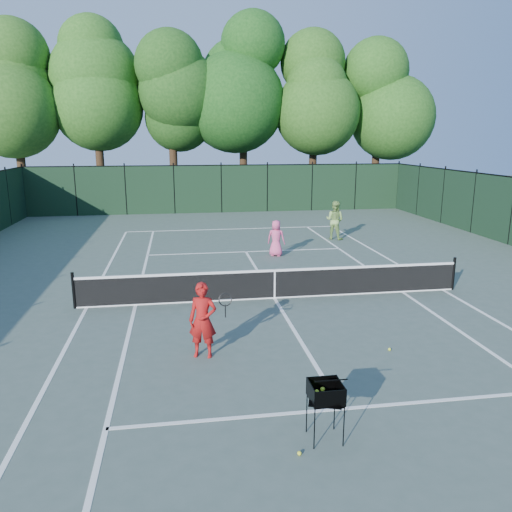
{
  "coord_description": "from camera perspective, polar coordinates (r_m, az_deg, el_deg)",
  "views": [
    {
      "loc": [
        -2.78,
        -14.14,
        4.75
      ],
      "look_at": [
        -0.41,
        1.0,
        1.1
      ],
      "focal_mm": 35.0,
      "sensor_mm": 36.0,
      "label": 1
    }
  ],
  "objects": [
    {
      "name": "player_green",
      "position": [
        24.07,
        8.99,
        4.08
      ],
      "size": [
        1.13,
        1.11,
        1.84
      ],
      "rotation": [
        0.0,
        0.0,
        2.45
      ],
      "color": "#89B55A",
      "rests_on": "ground"
    },
    {
      "name": "center_service_line",
      "position": [
        15.17,
        2.12,
        -4.85
      ],
      "size": [
        0.1,
        12.8,
        0.01
      ],
      "primitive_type": "cube",
      "color": "white",
      "rests_on": "ground"
    },
    {
      "name": "service_line_far",
      "position": [
        21.26,
        -1.16,
        0.5
      ],
      "size": [
        8.23,
        0.1,
        0.01
      ],
      "primitive_type": "cube",
      "color": "white",
      "rests_on": "ground"
    },
    {
      "name": "tree_0",
      "position": [
        37.23,
        -26.06,
        17.36
      ],
      "size": [
        6.4,
        6.4,
        13.14
      ],
      "color": "black",
      "rests_on": "ground"
    },
    {
      "name": "sideline_doubles_right",
      "position": [
        17.05,
        20.57,
        -3.65
      ],
      "size": [
        0.1,
        23.77,
        0.01
      ],
      "primitive_type": "cube",
      "color": "white",
      "rests_on": "ground"
    },
    {
      "name": "tree_5",
      "position": [
        39.25,
        13.89,
        17.36
      ],
      "size": [
        5.8,
        5.8,
        12.23
      ],
      "color": "black",
      "rests_on": "ground"
    },
    {
      "name": "fence_far",
      "position": [
        32.42,
        -3.97,
        7.62
      ],
      "size": [
        24.0,
        0.05,
        3.0
      ],
      "primitive_type": "cube",
      "color": "black",
      "rests_on": "ground"
    },
    {
      "name": "ball_hopper",
      "position": [
        8.24,
        7.98,
        -15.18
      ],
      "size": [
        0.65,
        0.65,
        0.98
      ],
      "rotation": [
        0.0,
        0.0,
        -0.33
      ],
      "color": "black",
      "rests_on": "ground"
    },
    {
      "name": "baseline_far",
      "position": [
        26.6,
        -2.76,
        3.11
      ],
      "size": [
        10.97,
        0.1,
        0.01
      ],
      "primitive_type": "cube",
      "color": "white",
      "rests_on": "ground"
    },
    {
      "name": "sideline_doubles_left",
      "position": [
        15.15,
        -18.79,
        -5.6
      ],
      "size": [
        0.1,
        23.77,
        0.01
      ],
      "primitive_type": "cube",
      "color": "white",
      "rests_on": "ground"
    },
    {
      "name": "sideline_singles_right",
      "position": [
        16.43,
        16.39,
        -3.96
      ],
      "size": [
        0.1,
        23.77,
        0.01
      ],
      "primitive_type": "cube",
      "color": "white",
      "rests_on": "ground"
    },
    {
      "name": "ground",
      "position": [
        15.17,
        2.12,
        -4.86
      ],
      "size": [
        90.0,
        90.0,
        0.0
      ],
      "primitive_type": "plane",
      "color": "#47564C",
      "rests_on": "ground"
    },
    {
      "name": "tree_4",
      "position": [
        37.21,
        6.73,
        18.55
      ],
      "size": [
        6.2,
        6.2,
        12.97
      ],
      "color": "black",
      "rests_on": "ground"
    },
    {
      "name": "loose_ball_midcourt",
      "position": [
        11.99,
        15.02,
        -10.26
      ],
      "size": [
        0.07,
        0.07,
        0.07
      ],
      "primitive_type": "sphere",
      "color": "#C2DE2D",
      "rests_on": "ground"
    },
    {
      "name": "coach",
      "position": [
        11.08,
        -6.09,
        -7.3
      ],
      "size": [
        1.02,
        0.55,
        1.7
      ],
      "rotation": [
        0.0,
        0.0,
        -0.25
      ],
      "color": "#A51312",
      "rests_on": "ground"
    },
    {
      "name": "player_pink",
      "position": [
        20.4,
        2.31,
        2.06
      ],
      "size": [
        0.85,
        0.72,
        1.48
      ],
      "rotation": [
        0.0,
        0.0,
        2.74
      ],
      "color": "#DE4E84",
      "rests_on": "ground"
    },
    {
      "name": "tree_1",
      "position": [
        36.72,
        -18.03,
        18.94
      ],
      "size": [
        6.8,
        6.8,
        13.98
      ],
      "color": "black",
      "rests_on": "ground"
    },
    {
      "name": "service_line_near",
      "position": [
        9.49,
        9.83,
        -16.82
      ],
      "size": [
        8.23,
        0.1,
        0.01
      ],
      "primitive_type": "cube",
      "color": "white",
      "rests_on": "ground"
    },
    {
      "name": "loose_ball_near_cart",
      "position": [
        8.25,
        4.98,
        -21.54
      ],
      "size": [
        0.07,
        0.07,
        0.07
      ],
      "primitive_type": "sphere",
      "color": "yellow",
      "rests_on": "ground"
    },
    {
      "name": "tennis_net",
      "position": [
        15.03,
        2.14,
        -3.13
      ],
      "size": [
        11.69,
        0.09,
        1.06
      ],
      "color": "black",
      "rests_on": "ground"
    },
    {
      "name": "tree_3",
      "position": [
        36.99,
        -1.51,
        20.0
      ],
      "size": [
        7.0,
        7.0,
        14.45
      ],
      "color": "black",
      "rests_on": "ground"
    },
    {
      "name": "tree_2",
      "position": [
        36.06,
        -9.7,
        17.96
      ],
      "size": [
        6.0,
        6.0,
        12.4
      ],
      "color": "black",
      "rests_on": "ground"
    },
    {
      "name": "sideline_singles_left",
      "position": [
        14.97,
        -13.6,
        -5.48
      ],
      "size": [
        0.1,
        23.77,
        0.01
      ],
      "primitive_type": "cube",
      "color": "white",
      "rests_on": "ground"
    }
  ]
}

